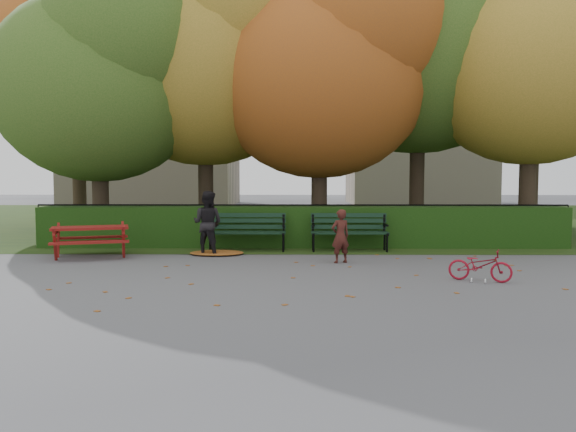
{
  "coord_description": "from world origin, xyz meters",
  "views": [
    {
      "loc": [
        -0.19,
        -9.48,
        1.74
      ],
      "look_at": [
        -0.31,
        1.16,
        1.0
      ],
      "focal_mm": 35.0,
      "sensor_mm": 36.0,
      "label": 1
    }
  ],
  "objects_px": {
    "bench_left": "(248,229)",
    "adult": "(208,223)",
    "tree_d": "(434,31)",
    "tree_g": "(548,69)",
    "tree_e": "(547,51)",
    "bicycle": "(480,265)",
    "tree_a": "(107,72)",
    "bench_right": "(349,229)",
    "tree_b": "(216,48)",
    "tree_f": "(84,57)",
    "child": "(340,236)",
    "tree_c": "(332,63)",
    "picnic_table": "(90,233)"
  },
  "relations": [
    {
      "from": "bench_right",
      "to": "tree_b",
      "type": "bearing_deg",
      "value": 139.33
    },
    {
      "from": "child",
      "to": "tree_g",
      "type": "bearing_deg",
      "value": -156.38
    },
    {
      "from": "tree_f",
      "to": "bench_right",
      "type": "distance_m",
      "value": 11.19
    },
    {
      "from": "tree_d",
      "to": "bench_left",
      "type": "bearing_deg",
      "value": -145.74
    },
    {
      "from": "bench_left",
      "to": "tree_c",
      "type": "bearing_deg",
      "value": 46.64
    },
    {
      "from": "tree_a",
      "to": "adult",
      "type": "distance_m",
      "value": 5.57
    },
    {
      "from": "tree_f",
      "to": "adult",
      "type": "height_order",
      "value": "tree_f"
    },
    {
      "from": "bench_left",
      "to": "tree_g",
      "type": "bearing_deg",
      "value": 32.17
    },
    {
      "from": "bench_left",
      "to": "bicycle",
      "type": "distance_m",
      "value": 5.72
    },
    {
      "from": "tree_b",
      "to": "bench_right",
      "type": "relative_size",
      "value": 4.88
    },
    {
      "from": "tree_c",
      "to": "tree_e",
      "type": "distance_m",
      "value": 5.7
    },
    {
      "from": "adult",
      "to": "bicycle",
      "type": "relative_size",
      "value": 1.4
    },
    {
      "from": "tree_f",
      "to": "child",
      "type": "bearing_deg",
      "value": -43.27
    },
    {
      "from": "tree_d",
      "to": "tree_g",
      "type": "xyz_separation_m",
      "value": [
        4.46,
        2.53,
        -0.61
      ]
    },
    {
      "from": "tree_a",
      "to": "bench_left",
      "type": "bearing_deg",
      "value": -25.76
    },
    {
      "from": "tree_c",
      "to": "child",
      "type": "xyz_separation_m",
      "value": [
        -0.1,
        -4.13,
        -4.28
      ]
    },
    {
      "from": "tree_d",
      "to": "bench_left",
      "type": "relative_size",
      "value": 5.32
    },
    {
      "from": "tree_f",
      "to": "bicycle",
      "type": "xyz_separation_m",
      "value": [
        10.04,
        -9.4,
        -5.42
      ]
    },
    {
      "from": "tree_f",
      "to": "bench_left",
      "type": "bearing_deg",
      "value": -43.51
    },
    {
      "from": "tree_f",
      "to": "tree_b",
      "type": "bearing_deg",
      "value": -27.99
    },
    {
      "from": "picnic_table",
      "to": "bicycle",
      "type": "height_order",
      "value": "picnic_table"
    },
    {
      "from": "tree_e",
      "to": "adult",
      "type": "distance_m",
      "value": 10.1
    },
    {
      "from": "tree_c",
      "to": "bicycle",
      "type": "relative_size",
      "value": 7.82
    },
    {
      "from": "tree_b",
      "to": "bicycle",
      "type": "distance_m",
      "value": 10.14
    },
    {
      "from": "tree_e",
      "to": "tree_f",
      "type": "height_order",
      "value": "tree_f"
    },
    {
      "from": "tree_f",
      "to": "bench_right",
      "type": "relative_size",
      "value": 5.1
    },
    {
      "from": "tree_d",
      "to": "picnic_table",
      "type": "distance_m",
      "value": 11.13
    },
    {
      "from": "bench_right",
      "to": "child",
      "type": "height_order",
      "value": "child"
    },
    {
      "from": "tree_b",
      "to": "picnic_table",
      "type": "bearing_deg",
      "value": -117.06
    },
    {
      "from": "tree_c",
      "to": "child",
      "type": "relative_size",
      "value": 7.33
    },
    {
      "from": "tree_c",
      "to": "adult",
      "type": "height_order",
      "value": "tree_c"
    },
    {
      "from": "tree_c",
      "to": "bench_right",
      "type": "distance_m",
      "value": 4.87
    },
    {
      "from": "bench_right",
      "to": "adult",
      "type": "height_order",
      "value": "adult"
    },
    {
      "from": "bicycle",
      "to": "tree_c",
      "type": "bearing_deg",
      "value": 42.25
    },
    {
      "from": "tree_f",
      "to": "tree_g",
      "type": "xyz_separation_m",
      "value": [
        15.47,
        0.52,
        -0.32
      ]
    },
    {
      "from": "tree_f",
      "to": "tree_g",
      "type": "relative_size",
      "value": 1.07
    },
    {
      "from": "tree_g",
      "to": "picnic_table",
      "type": "relative_size",
      "value": 4.53
    },
    {
      "from": "tree_d",
      "to": "picnic_table",
      "type": "xyz_separation_m",
      "value": [
        -8.48,
        -4.71,
        -5.46
      ]
    },
    {
      "from": "tree_b",
      "to": "child",
      "type": "distance_m",
      "value": 7.61
    },
    {
      "from": "tree_g",
      "to": "adult",
      "type": "distance_m",
      "value": 13.34
    },
    {
      "from": "tree_d",
      "to": "adult",
      "type": "xyz_separation_m",
      "value": [
        -6.0,
        -4.33,
        -5.26
      ]
    },
    {
      "from": "tree_a",
      "to": "child",
      "type": "xyz_separation_m",
      "value": [
        5.93,
        -3.75,
        -3.97
      ]
    },
    {
      "from": "tree_b",
      "to": "bench_right",
      "type": "distance_m",
      "value": 6.76
    },
    {
      "from": "bench_left",
      "to": "adult",
      "type": "relative_size",
      "value": 1.26
    },
    {
      "from": "tree_c",
      "to": "bicycle",
      "type": "bearing_deg",
      "value": -71.28
    },
    {
      "from": "child",
      "to": "tree_a",
      "type": "bearing_deg",
      "value": -54.96
    },
    {
      "from": "bicycle",
      "to": "tree_a",
      "type": "bearing_deg",
      "value": 78.2
    },
    {
      "from": "tree_b",
      "to": "tree_f",
      "type": "height_order",
      "value": "tree_f"
    },
    {
      "from": "tree_a",
      "to": "child",
      "type": "bearing_deg",
      "value": -32.33
    },
    {
      "from": "tree_g",
      "to": "bench_left",
      "type": "height_order",
      "value": "tree_g"
    }
  ]
}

